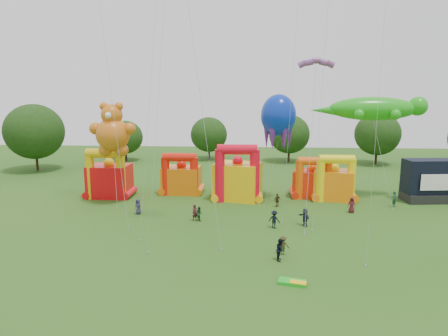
# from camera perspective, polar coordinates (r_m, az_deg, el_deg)

# --- Properties ---
(ground) EXTENTS (160.00, 160.00, 0.00)m
(ground) POSITION_cam_1_polar(r_m,az_deg,el_deg) (28.30, 2.90, -18.57)
(ground) COLOR #245618
(ground) RESTS_ON ground
(tree_ring) EXTENTS (126.39, 128.52, 12.07)m
(tree_ring) POSITION_cam_1_polar(r_m,az_deg,el_deg) (26.49, 0.41, -5.92)
(tree_ring) COLOR #352314
(tree_ring) RESTS_ON ground
(bouncy_castle_0) EXTENTS (5.36, 4.32, 6.76)m
(bouncy_castle_0) POSITION_cam_1_polar(r_m,az_deg,el_deg) (56.07, -16.10, -1.41)
(bouncy_castle_0) COLOR red
(bouncy_castle_0) RESTS_ON ground
(bouncy_castle_1) EXTENTS (5.32, 4.36, 5.88)m
(bouncy_castle_1) POSITION_cam_1_polar(r_m,az_deg,el_deg) (56.19, -6.11, -1.37)
(bouncy_castle_1) COLOR orange
(bouncy_castle_1) RESTS_ON ground
(bouncy_castle_2) EXTENTS (6.67, 5.84, 7.51)m
(bouncy_castle_2) POSITION_cam_1_polar(r_m,az_deg,el_deg) (52.51, 1.93, -1.49)
(bouncy_castle_2) COLOR yellow
(bouncy_castle_2) RESTS_ON ground
(bouncy_castle_3) EXTENTS (5.49, 4.79, 5.67)m
(bouncy_castle_3) POSITION_cam_1_polar(r_m,az_deg,el_deg) (55.12, 12.46, -1.87)
(bouncy_castle_3) COLOR red
(bouncy_castle_3) RESTS_ON ground
(bouncy_castle_4) EXTENTS (5.65, 4.86, 6.16)m
(bouncy_castle_4) POSITION_cam_1_polar(r_m,az_deg,el_deg) (54.50, 15.38, -1.95)
(bouncy_castle_4) COLOR orange
(bouncy_castle_4) RESTS_ON ground
(stage_trailer) EXTENTS (9.07, 4.21, 5.53)m
(stage_trailer) POSITION_cam_1_polar(r_m,az_deg,el_deg) (58.67, 28.28, -1.64)
(stage_trailer) COLOR black
(stage_trailer) RESTS_ON ground
(teddy_bear_kite) EXTENTS (5.75, 4.08, 12.90)m
(teddy_bear_kite) POSITION_cam_1_polar(r_m,az_deg,el_deg) (50.72, -15.58, 4.23)
(teddy_bear_kite) COLOR #CC6416
(teddy_bear_kite) RESTS_ON ground
(gecko_kite) EXTENTS (14.93, 8.26, 13.56)m
(gecko_kite) POSITION_cam_1_polar(r_m,az_deg,el_deg) (54.94, 20.98, 5.18)
(gecko_kite) COLOR green
(gecko_kite) RESTS_ON ground
(octopus_kite) EXTENTS (4.52, 4.83, 13.86)m
(octopus_kite) POSITION_cam_1_polar(r_m,az_deg,el_deg) (51.83, 7.57, 5.32)
(octopus_kite) COLOR #0B2BAE
(octopus_kite) RESTS_ON ground
(parafoil_kites) EXTENTS (29.51, 14.64, 30.76)m
(parafoil_kites) POSITION_cam_1_polar(r_m,az_deg,el_deg) (42.76, -9.67, 9.92)
(parafoil_kites) COLOR red
(parafoil_kites) RESTS_ON ground
(diamond_kites) EXTENTS (22.44, 16.90, 37.15)m
(diamond_kites) POSITION_cam_1_polar(r_m,az_deg,el_deg) (39.08, 5.42, 15.06)
(diamond_kites) COLOR #EC0B3F
(diamond_kites) RESTS_ON ground
(folded_kite_bundle) EXTENTS (2.18, 1.46, 0.31)m
(folded_kite_bundle) POSITION_cam_1_polar(r_m,az_deg,el_deg) (30.91, 9.80, -15.78)
(folded_kite_bundle) COLOR green
(folded_kite_bundle) RESTS_ON ground
(spectator_0) EXTENTS (1.03, 0.88, 1.79)m
(spectator_0) POSITION_cam_1_polar(r_m,az_deg,el_deg) (47.55, -12.18, -5.41)
(spectator_0) COLOR #2F2B48
(spectator_0) RESTS_ON ground
(spectator_1) EXTENTS (0.80, 0.78, 1.85)m
(spectator_1) POSITION_cam_1_polar(r_m,az_deg,el_deg) (44.18, -4.18, -6.38)
(spectator_1) COLOR #4C1520
(spectator_1) RESTS_ON ground
(spectator_2) EXTENTS (0.95, 0.97, 1.58)m
(spectator_2) POSITION_cam_1_polar(r_m,az_deg,el_deg) (44.29, -3.54, -6.52)
(spectator_2) COLOR #1C4725
(spectator_2) RESTS_ON ground
(spectator_3) EXTENTS (1.41, 1.14, 1.90)m
(spectator_3) POSITION_cam_1_polar(r_m,az_deg,el_deg) (42.06, 7.19, -7.29)
(spectator_3) COLOR black
(spectator_3) RESTS_ON ground
(spectator_4) EXTENTS (1.04, 0.85, 1.65)m
(spectator_4) POSITION_cam_1_polar(r_m,az_deg,el_deg) (49.97, 7.63, -4.57)
(spectator_4) COLOR #392916
(spectator_4) RESTS_ON ground
(spectator_5) EXTENTS (1.33, 1.83, 1.91)m
(spectator_5) POSITION_cam_1_polar(r_m,az_deg,el_deg) (43.25, 11.48, -6.91)
(spectator_5) COLOR #23283B
(spectator_5) RESTS_ON ground
(spectator_6) EXTENTS (1.09, 0.95, 1.87)m
(spectator_6) POSITION_cam_1_polar(r_m,az_deg,el_deg) (49.31, 17.77, -5.06)
(spectator_6) COLOR #4F1620
(spectator_6) RESTS_ON ground
(spectator_7) EXTENTS (0.82, 0.85, 1.96)m
(spectator_7) POSITION_cam_1_polar(r_m,az_deg,el_deg) (53.65, 23.19, -4.12)
(spectator_7) COLOR #183C2B
(spectator_7) RESTS_ON ground
(spectator_8) EXTENTS (0.86, 1.02, 1.88)m
(spectator_8) POSITION_cam_1_polar(r_m,az_deg,el_deg) (34.39, 8.07, -11.46)
(spectator_8) COLOR black
(spectator_8) RESTS_ON ground
(spectator_9) EXTENTS (1.16, 0.77, 1.68)m
(spectator_9) POSITION_cam_1_polar(r_m,az_deg,el_deg) (35.62, 8.44, -10.85)
(spectator_9) COLOR #363115
(spectator_9) RESTS_ON ground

